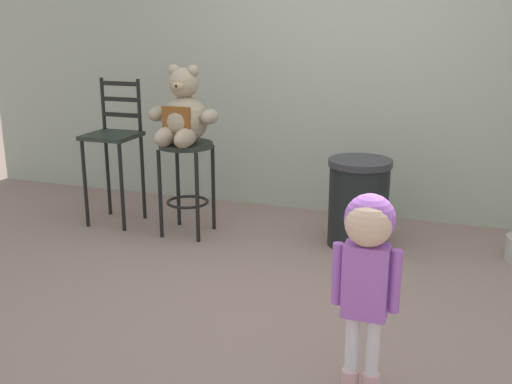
# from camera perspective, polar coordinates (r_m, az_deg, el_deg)

# --- Properties ---
(ground_plane) EXTENTS (24.00, 24.00, 0.00)m
(ground_plane) POSITION_cam_1_polar(r_m,az_deg,el_deg) (4.00, 2.39, -9.73)
(ground_plane) COLOR gray
(building_wall) EXTENTS (7.46, 0.30, 3.74)m
(building_wall) POSITION_cam_1_polar(r_m,az_deg,el_deg) (5.57, 8.87, 17.24)
(building_wall) COLOR #9CA390
(building_wall) RESTS_ON ground_plane
(bar_stool_with_teddy) EXTENTS (0.43, 0.43, 0.76)m
(bar_stool_with_teddy) POSITION_cam_1_polar(r_m,az_deg,el_deg) (4.99, -6.47, 2.24)
(bar_stool_with_teddy) COLOR black
(bar_stool_with_teddy) RESTS_ON ground_plane
(teddy_bear) EXTENTS (0.58, 0.52, 0.61)m
(teddy_bear) POSITION_cam_1_polar(r_m,az_deg,el_deg) (4.88, -6.78, 7.13)
(teddy_bear) COLOR gray
(teddy_bear) RESTS_ON bar_stool_with_teddy
(child_walking) EXTENTS (0.31, 0.25, 0.98)m
(child_walking) POSITION_cam_1_polar(r_m,az_deg,el_deg) (2.81, 10.31, -5.59)
(child_walking) COLOR #D89D9E
(child_walking) RESTS_ON ground_plane
(trash_bin) EXTENTS (0.49, 0.49, 0.69)m
(trash_bin) POSITION_cam_1_polar(r_m,az_deg,el_deg) (4.82, 9.50, -0.95)
(trash_bin) COLOR black
(trash_bin) RESTS_ON ground_plane
(bar_chair_empty) EXTENTS (0.42, 0.42, 1.23)m
(bar_chair_empty) POSITION_cam_1_polar(r_m,az_deg,el_deg) (5.36, -13.05, 4.47)
(bar_chair_empty) COLOR black
(bar_chair_empty) RESTS_ON ground_plane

